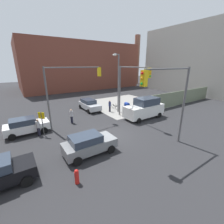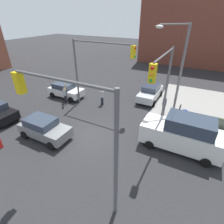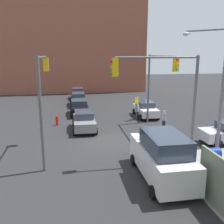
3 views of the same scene
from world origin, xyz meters
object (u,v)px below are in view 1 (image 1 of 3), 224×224
at_px(coupe_gray, 89,144).
at_px(traffic_signal_ne_corner, 130,83).
at_px(traffic_signal_se_corner, 171,93).
at_px(pedestrian_crossing, 72,116).
at_px(pedestrian_waiting, 38,127).
at_px(fire_hydrant, 77,176).
at_px(smokestack, 137,60).
at_px(sedan_silver, 89,105).
at_px(traffic_signal_nw_corner, 70,84).
at_px(pedestrian_walking_north, 110,106).
at_px(mailbox_blue, 127,107).
at_px(coupe_white, 26,126).
at_px(bicycle_leaning_on_fence, 115,107).
at_px(van_white_delivery, 145,108).
at_px(bicycle_at_crosswalk, 25,127).
at_px(street_lamp_corner, 118,80).

bearing_deg(coupe_gray, traffic_signal_ne_corner, 29.47).
xyz_separation_m(traffic_signal_se_corner, pedestrian_crossing, (-4.52, 9.70, -3.70)).
bearing_deg(pedestrian_waiting, fire_hydrant, -11.49).
relative_size(smokestack, sedan_silver, 3.59).
distance_m(coupe_gray, pedestrian_waiting, 6.20).
relative_size(traffic_signal_nw_corner, pedestrian_walking_north, 3.77).
height_order(traffic_signal_nw_corner, mailbox_blue, traffic_signal_nw_corner).
bearing_deg(traffic_signal_ne_corner, coupe_white, 167.69).
bearing_deg(bicycle_leaning_on_fence, pedestrian_crossing, -165.28).
bearing_deg(coupe_gray, pedestrian_crossing, 81.31).
bearing_deg(van_white_delivery, fire_hydrant, -152.47).
bearing_deg(fire_hydrant, coupe_gray, 51.56).
relative_size(sedan_silver, pedestrian_walking_north, 2.60).
xyz_separation_m(traffic_signal_nw_corner, sedan_silver, (4.13, 4.48, -3.84)).
height_order(traffic_signal_se_corner, pedestrian_waiting, traffic_signal_se_corner).
distance_m(traffic_signal_nw_corner, coupe_white, 6.07).
xyz_separation_m(coupe_gray, pedestrian_crossing, (1.06, 6.96, 0.07)).
bearing_deg(traffic_signal_nw_corner, bicycle_at_crosswalk, 162.49).
xyz_separation_m(traffic_signal_se_corner, sedan_silver, (-0.44, 13.48, -3.77)).
bearing_deg(pedestrian_crossing, street_lamp_corner, -99.05).
xyz_separation_m(fire_hydrant, bicycle_leaning_on_fence, (10.60, 11.40, -0.14)).
distance_m(street_lamp_corner, mailbox_blue, 4.17).
bearing_deg(traffic_signal_nw_corner, traffic_signal_se_corner, -63.07).
height_order(street_lamp_corner, pedestrian_crossing, street_lamp_corner).
relative_size(street_lamp_corner, coupe_white, 1.99).
relative_size(smokestack, traffic_signal_ne_corner, 2.48).
relative_size(traffic_signal_nw_corner, traffic_signal_ne_corner, 1.00).
xyz_separation_m(traffic_signal_se_corner, van_white_delivery, (3.99, 6.30, -3.33)).
bearing_deg(bicycle_at_crosswalk, pedestrian_walking_north, 2.60).
distance_m(pedestrian_waiting, bicycle_leaning_on_fence, 11.91).
distance_m(coupe_white, pedestrian_crossing, 4.74).
height_order(coupe_white, sedan_silver, same).
bearing_deg(pedestrian_walking_north, pedestrian_crossing, -121.21).
bearing_deg(traffic_signal_ne_corner, fire_hydrant, -144.76).
height_order(traffic_signal_ne_corner, pedestrian_walking_north, traffic_signal_ne_corner).
relative_size(traffic_signal_se_corner, pedestrian_walking_north, 3.77).
xyz_separation_m(smokestack, pedestrian_waiting, (-36.44, -26.20, -7.16)).
bearing_deg(sedan_silver, mailbox_blue, -44.07).
distance_m(street_lamp_corner, bicycle_leaning_on_fence, 4.70).
distance_m(traffic_signal_nw_corner, fire_hydrant, 10.10).
distance_m(traffic_signal_nw_corner, sedan_silver, 7.20).
xyz_separation_m(traffic_signal_nw_corner, pedestrian_walking_north, (6.25, 2.00, -3.78)).
xyz_separation_m(mailbox_blue, coupe_white, (-12.93, -0.04, 0.08)).
xyz_separation_m(pedestrian_waiting, bicycle_leaning_on_fence, (11.40, 3.40, -0.54)).
xyz_separation_m(mailbox_blue, fire_hydrant, (-11.20, -9.20, -0.28)).
distance_m(mailbox_blue, pedestrian_waiting, 12.06).
xyz_separation_m(mailbox_blue, sedan_silver, (-4.12, 3.98, 0.08)).
height_order(smokestack, bicycle_leaning_on_fence, smokestack).
distance_m(traffic_signal_ne_corner, coupe_white, 12.10).
height_order(traffic_signal_nw_corner, coupe_white, traffic_signal_nw_corner).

